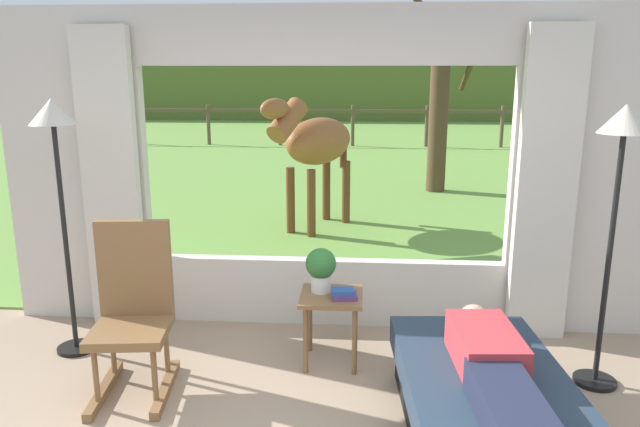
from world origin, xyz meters
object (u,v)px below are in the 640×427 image
object	(u,v)px
book_stack	(344,294)
horse	(316,143)
floor_lamp_left	(56,151)
reclining_person	(492,366)
rocking_chair	(133,310)
side_table	(331,307)
floor_lamp_right	(620,163)
pasture_tree	(439,109)
potted_plant	(321,267)
recliner_sofa	(487,411)

from	to	relation	value
book_stack	horse	xyz separation A→B (m)	(-0.49, 3.71, 0.60)
floor_lamp_left	reclining_person	bearing A→B (deg)	-19.88
reclining_person	rocking_chair	distance (m)	2.26
reclining_person	floor_lamp_left	bearing A→B (deg)	156.18
reclining_person	rocking_chair	world-z (taller)	rocking_chair
side_table	floor_lamp_right	bearing A→B (deg)	-5.37
side_table	pasture_tree	size ratio (longest dim) A/B	0.16
floor_lamp_right	pasture_tree	distance (m)	6.49
book_stack	potted_plant	bearing A→B (deg)	144.00
book_stack	rocking_chair	bearing A→B (deg)	-164.99
book_stack	floor_lamp_left	xyz separation A→B (m)	(-2.03, 0.11, 0.97)
recliner_sofa	pasture_tree	bearing A→B (deg)	81.78
reclining_person	potted_plant	size ratio (longest dim) A/B	4.49
reclining_person	pasture_tree	xyz separation A→B (m)	(0.54, 7.29, 0.90)
side_table	potted_plant	distance (m)	0.29
book_stack	horse	size ratio (longest dim) A/B	0.11
floor_lamp_right	pasture_tree	world-z (taller)	pasture_tree
reclining_person	side_table	size ratio (longest dim) A/B	2.76
recliner_sofa	floor_lamp_right	bearing A→B (deg)	36.93
horse	recliner_sofa	bearing A→B (deg)	135.54
floor_lamp_left	book_stack	bearing A→B (deg)	-3.24
reclining_person	floor_lamp_left	distance (m)	3.20
recliner_sofa	floor_lamp_right	distance (m)	1.74
floor_lamp_right	book_stack	bearing A→B (deg)	176.44
recliner_sofa	horse	xyz separation A→B (m)	(-1.33, 4.58, 0.94)
book_stack	side_table	bearing A→B (deg)	144.79
potted_plant	horse	distance (m)	3.63
side_table	horse	distance (m)	3.74
recliner_sofa	pasture_tree	distance (m)	7.36
recliner_sofa	floor_lamp_right	world-z (taller)	floor_lamp_right
recliner_sofa	pasture_tree	size ratio (longest dim) A/B	0.55
reclining_person	rocking_chair	xyz separation A→B (m)	(-2.19, 0.55, 0.02)
reclining_person	horse	world-z (taller)	horse
recliner_sofa	reclining_person	distance (m)	0.31
rocking_chair	floor_lamp_right	distance (m)	3.23
side_table	potted_plant	world-z (taller)	potted_plant
rocking_chair	floor_lamp_left	size ratio (longest dim) A/B	0.60
potted_plant	floor_lamp_left	xyz separation A→B (m)	(-1.86, -0.01, 0.82)
rocking_chair	horse	bearing A→B (deg)	71.33
rocking_chair	book_stack	size ratio (longest dim) A/B	5.94
reclining_person	horse	size ratio (longest dim) A/B	0.83
side_table	floor_lamp_left	size ratio (longest dim) A/B	0.28
floor_lamp_left	pasture_tree	size ratio (longest dim) A/B	0.59
recliner_sofa	book_stack	xyz separation A→B (m)	(-0.83, 0.87, 0.33)
potted_plant	floor_lamp_left	distance (m)	2.03
reclining_person	floor_lamp_left	world-z (taller)	floor_lamp_left
recliner_sofa	side_table	bearing A→B (deg)	130.67
floor_lamp_left	pasture_tree	xyz separation A→B (m)	(3.40, 6.26, -0.09)
floor_lamp_left	floor_lamp_right	bearing A→B (deg)	-3.38
reclining_person	book_stack	distance (m)	1.24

